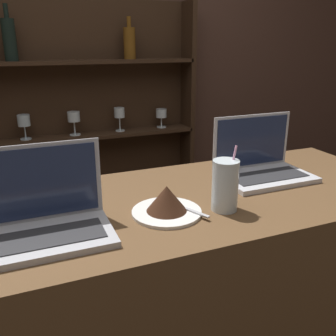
{
  "coord_description": "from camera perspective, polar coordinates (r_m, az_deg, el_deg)",
  "views": [
    {
      "loc": [
        -0.29,
        -0.72,
        1.48
      ],
      "look_at": [
        0.15,
        0.36,
        1.09
      ],
      "focal_mm": 40.0,
      "sensor_mm": 36.0,
      "label": 1
    }
  ],
  "objects": [
    {
      "name": "back_wall",
      "position": [
        2.36,
        -15.7,
        14.84
      ],
      "size": [
        7.0,
        0.06,
        2.7
      ],
      "color": "#4C3328",
      "rests_on": "ground_plane"
    },
    {
      "name": "water_glass",
      "position": [
        1.15,
        8.7,
        -2.63
      ],
      "size": [
        0.08,
        0.08,
        0.2
      ],
      "color": "silver",
      "rests_on": "bar_counter"
    },
    {
      "name": "laptop_far",
      "position": [
        1.47,
        13.94,
        0.63
      ],
      "size": [
        0.34,
        0.22,
        0.23
      ],
      "color": "silver",
      "rests_on": "bar_counter"
    },
    {
      "name": "laptop_near",
      "position": [
        1.05,
        -18.16,
        -6.97
      ],
      "size": [
        0.33,
        0.21,
        0.24
      ],
      "color": "#ADADB2",
      "rests_on": "bar_counter"
    },
    {
      "name": "cake_plate",
      "position": [
        1.13,
        -0.19,
        -5.24
      ],
      "size": [
        0.21,
        0.21,
        0.09
      ],
      "color": "silver",
      "rests_on": "bar_counter"
    },
    {
      "name": "back_shelf",
      "position": [
        2.35,
        -14.47,
        4.1
      ],
      "size": [
        1.5,
        0.18,
        1.72
      ],
      "color": "#332114",
      "rests_on": "ground_plane"
    },
    {
      "name": "bar_counter",
      "position": [
        1.47,
        -5.4,
        -23.73
      ],
      "size": [
        2.07,
        0.65,
        0.99
      ],
      "color": "brown",
      "rests_on": "ground_plane"
    }
  ]
}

